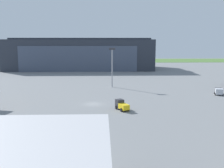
# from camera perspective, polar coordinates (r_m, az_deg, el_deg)

# --- Properties ---
(ground_plane) EXTENTS (440.00, 440.00, 0.00)m
(ground_plane) POSITION_cam_1_polar(r_m,az_deg,el_deg) (72.16, -4.18, -4.43)
(ground_plane) COLOR slate
(grass_field_strip) EXTENTS (440.00, 56.00, 0.08)m
(grass_field_strip) POSITION_cam_1_polar(r_m,az_deg,el_deg) (254.19, -2.66, 5.18)
(grass_field_strip) COLOR #4C7434
(grass_field_strip) RESTS_ON ground_plane
(maintenance_hangar) EXTENTS (91.82, 40.00, 20.20)m
(maintenance_hangar) POSITION_cam_1_polar(r_m,az_deg,el_deg) (173.76, -6.89, 6.56)
(maintenance_hangar) COLOR #2D333D
(maintenance_hangar) RESTS_ON ground_plane
(pushback_tractor) EXTENTS (3.41, 4.30, 2.12)m
(pushback_tractor) POSITION_cam_1_polar(r_m,az_deg,el_deg) (91.43, 22.48, -1.47)
(pushback_tractor) COLOR #2D2D33
(pushback_tractor) RESTS_ON ground_plane
(ops_van) EXTENTS (3.53, 5.03, 2.45)m
(ops_van) POSITION_cam_1_polar(r_m,az_deg,el_deg) (65.61, 2.16, -4.67)
(ops_van) COLOR #2D2D33
(ops_van) RESTS_ON ground_plane
(apron_light_mast) EXTENTS (2.40, 0.50, 15.03)m
(apron_light_mast) POSITION_cam_1_polar(r_m,az_deg,el_deg) (98.60, 0.02, 4.52)
(apron_light_mast) COLOR #99999E
(apron_light_mast) RESTS_ON ground_plane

